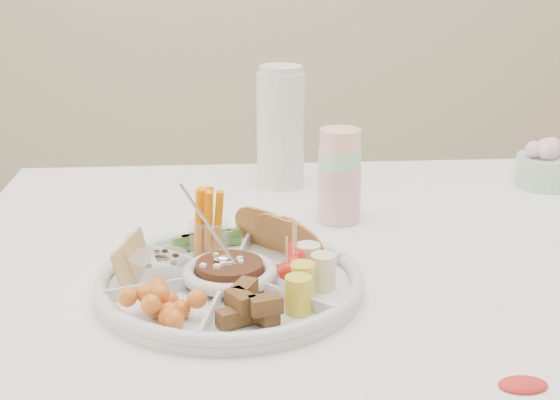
{
  "coord_description": "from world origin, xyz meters",
  "views": [
    {
      "loc": [
        -0.3,
        -1.19,
        1.24
      ],
      "look_at": [
        -0.22,
        -0.06,
        0.86
      ],
      "focal_mm": 50.0,
      "sensor_mm": 36.0,
      "label": 1
    }
  ],
  "objects": [
    {
      "name": "party_tray",
      "position": [
        -0.3,
        -0.16,
        0.78
      ],
      "size": [
        0.48,
        0.48,
        0.04
      ],
      "primitive_type": "cylinder",
      "rotation": [
        0.0,
        0.0,
        0.31
      ],
      "color": "silver",
      "rests_on": "dining_table"
    },
    {
      "name": "bean_dip",
      "position": [
        -0.3,
        -0.16,
        0.79
      ],
      "size": [
        0.12,
        0.12,
        0.04
      ],
      "primitive_type": "cylinder",
      "rotation": [
        0.0,
        0.0,
        0.31
      ],
      "color": "black",
      "rests_on": "party_tray"
    },
    {
      "name": "tortillas",
      "position": [
        -0.22,
        -0.07,
        0.8
      ],
      "size": [
        0.13,
        0.13,
        0.06
      ],
      "primitive_type": null,
      "rotation": [
        0.0,
        0.0,
        0.31
      ],
      "color": "#C2794B",
      "rests_on": "party_tray"
    },
    {
      "name": "carrot_cucumber",
      "position": [
        -0.34,
        -0.04,
        0.82
      ],
      "size": [
        0.15,
        0.15,
        0.11
      ],
      "primitive_type": null,
      "rotation": [
        0.0,
        0.0,
        0.31
      ],
      "color": "#FF8100",
      "rests_on": "party_tray"
    },
    {
      "name": "pita_raisins",
      "position": [
        -0.43,
        -0.14,
        0.8
      ],
      "size": [
        0.15,
        0.15,
        0.06
      ],
      "primitive_type": null,
      "rotation": [
        0.0,
        0.0,
        0.31
      ],
      "color": "#D4B574",
      "rests_on": "party_tray"
    },
    {
      "name": "cherries",
      "position": [
        -0.39,
        -0.26,
        0.79
      ],
      "size": [
        0.15,
        0.15,
        0.05
      ],
      "primitive_type": null,
      "rotation": [
        0.0,
        0.0,
        0.31
      ],
      "color": "orange",
      "rests_on": "party_tray"
    },
    {
      "name": "granola_chunks",
      "position": [
        -0.26,
        -0.29,
        0.79
      ],
      "size": [
        0.14,
        0.14,
        0.05
      ],
      "primitive_type": null,
      "rotation": [
        0.0,
        0.0,
        0.31
      ],
      "color": "#513C24",
      "rests_on": "party_tray"
    },
    {
      "name": "banana_tomato",
      "position": [
        -0.18,
        -0.19,
        0.82
      ],
      "size": [
        0.15,
        0.15,
        0.1
      ],
      "primitive_type": null,
      "rotation": [
        0.0,
        0.0,
        0.31
      ],
      "color": "#FBE86A",
      "rests_on": "party_tray"
    },
    {
      "name": "cup_stack",
      "position": [
        -0.1,
        0.13,
        0.87
      ],
      "size": [
        0.09,
        0.09,
        0.22
      ],
      "primitive_type": "cylinder",
      "rotation": [
        0.0,
        0.0,
        0.18
      ],
      "color": "silver",
      "rests_on": "dining_table"
    },
    {
      "name": "thermos",
      "position": [
        -0.19,
        0.35,
        0.88
      ],
      "size": [
        0.12,
        0.12,
        0.25
      ],
      "primitive_type": "cylinder",
      "rotation": [
        0.0,
        0.0,
        0.24
      ],
      "color": "silver",
      "rests_on": "dining_table"
    },
    {
      "name": "flower_bowl",
      "position": [
        0.35,
        0.3,
        0.81
      ],
      "size": [
        0.13,
        0.13,
        0.1
      ],
      "primitive_type": "cylinder",
      "rotation": [
        0.0,
        0.0,
        -0.05
      ],
      "color": "silver",
      "rests_on": "dining_table"
    },
    {
      "name": "placemat",
      "position": [
        -0.01,
        -0.45,
        0.76
      ],
      "size": [
        0.31,
        0.16,
        0.01
      ],
      "primitive_type": "cube",
      "rotation": [
        0.0,
        0.0,
        -0.23
      ],
      "color": "white",
      "rests_on": "dining_table"
    }
  ]
}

